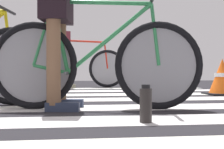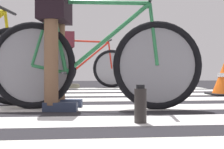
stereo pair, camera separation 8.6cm
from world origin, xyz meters
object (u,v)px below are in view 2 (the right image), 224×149
object	(u,v)px
bicycle_3_of_3	(85,67)
water_bottle	(140,105)
cyclist_3_of_3	(68,52)
bicycle_1_of_3	(94,62)
cyclist_1_of_3	(56,31)

from	to	relation	value
bicycle_3_of_3	water_bottle	xyz separation A→B (m)	(0.26, -4.26, -0.28)
cyclist_3_of_3	bicycle_3_of_3	bearing A→B (deg)	0.00
bicycle_1_of_3	bicycle_3_of_3	xyz separation A→B (m)	(-0.01, 3.51, 0.00)
bicycle_1_of_3	bicycle_3_of_3	bearing A→B (deg)	98.34
cyclist_3_of_3	water_bottle	bearing A→B (deg)	-87.78
cyclist_1_of_3	cyclist_3_of_3	bearing A→B (deg)	98.37
bicycle_1_of_3	bicycle_3_of_3	distance (m)	3.51
bicycle_3_of_3	water_bottle	size ratio (longest dim) A/B	7.48
bicycle_1_of_3	cyclist_3_of_3	bearing A→B (deg)	103.41
bicycle_1_of_3	bicycle_3_of_3	world-z (taller)	same
cyclist_3_of_3	water_bottle	xyz separation A→B (m)	(0.57, -4.23, -0.55)
bicycle_1_of_3	water_bottle	xyz separation A→B (m)	(0.25, -0.75, -0.28)
bicycle_1_of_3	cyclist_3_of_3	xyz separation A→B (m)	(-0.32, 3.48, 0.28)
cyclist_1_of_3	bicycle_3_of_3	xyz separation A→B (m)	(0.30, 3.47, -0.26)
cyclist_1_of_3	cyclist_3_of_3	xyz separation A→B (m)	(-0.01, 3.44, 0.02)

